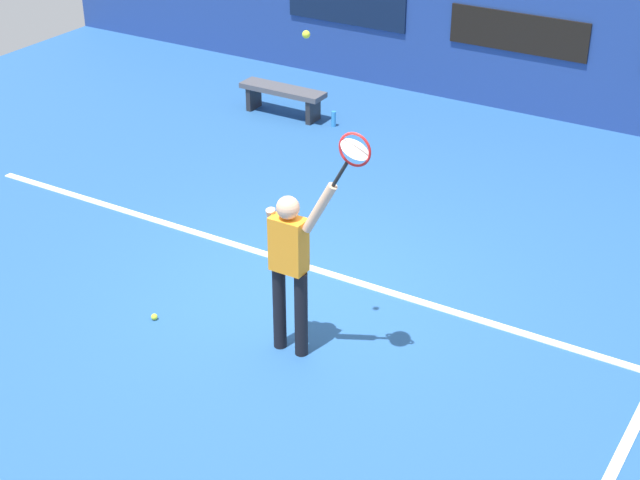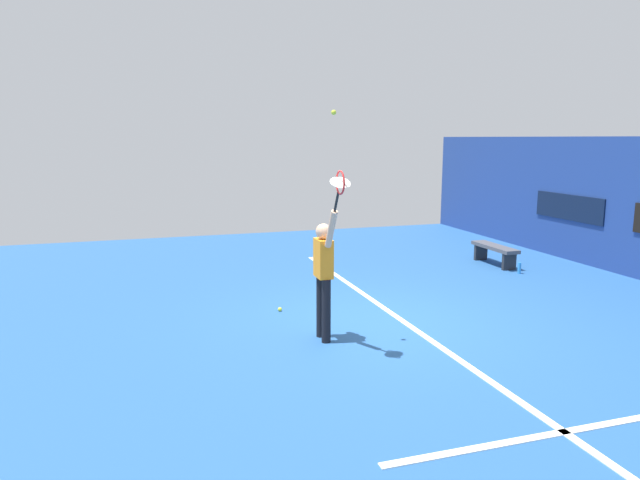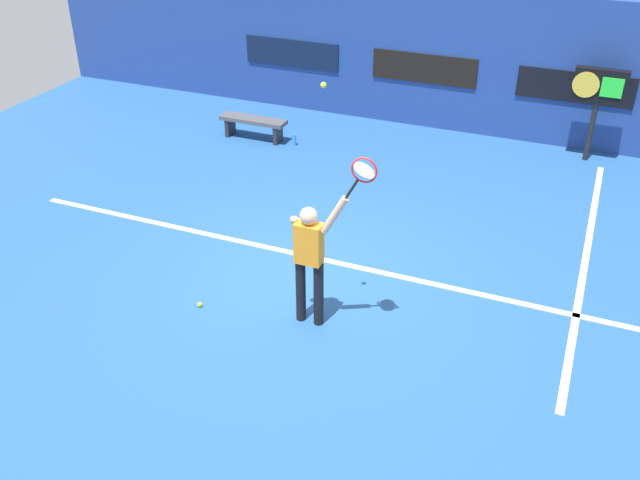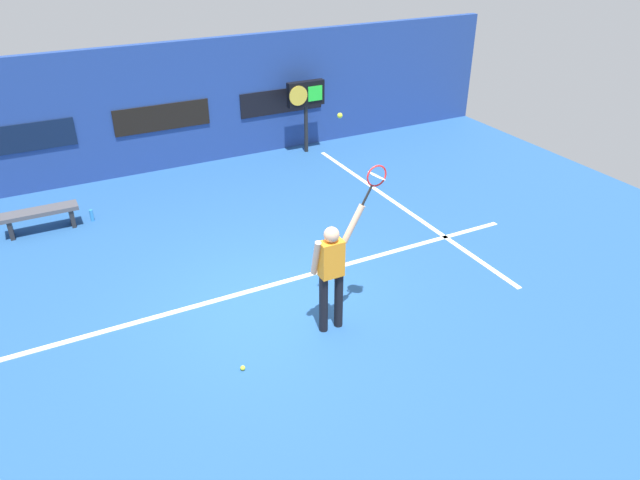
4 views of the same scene
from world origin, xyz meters
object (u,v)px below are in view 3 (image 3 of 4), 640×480
object	(u,v)px
tennis_player	(310,256)
court_bench	(253,123)
spare_ball	(200,304)
scoreboard_clock	(599,90)
tennis_ball	(323,85)
tennis_racket	(363,172)
water_bottle	(294,140)

from	to	relation	value
tennis_player	court_bench	distance (m)	6.34
court_bench	spare_ball	bearing A→B (deg)	-70.22
scoreboard_clock	court_bench	size ratio (longest dim) A/B	1.28
tennis_ball	tennis_racket	bearing A→B (deg)	-10.12
tennis_player	scoreboard_clock	world-z (taller)	tennis_player
scoreboard_clock	spare_ball	size ratio (longest dim) A/B	26.42
scoreboard_clock	court_bench	bearing A→B (deg)	-166.73
scoreboard_clock	tennis_player	bearing A→B (deg)	-113.38
tennis_ball	spare_ball	size ratio (longest dim) A/B	1.00
tennis_player	tennis_racket	xyz separation A→B (m)	(0.66, -0.00, 1.27)
tennis_player	scoreboard_clock	xyz separation A→B (m)	(2.92, 6.76, 0.40)
tennis_racket	tennis_ball	size ratio (longest dim) A/B	9.01
tennis_player	scoreboard_clock	size ratio (longest dim) A/B	1.08
water_bottle	court_bench	bearing A→B (deg)	180.00
tennis_player	scoreboard_clock	bearing A→B (deg)	66.62
tennis_racket	spare_ball	xyz separation A→B (m)	(-2.17, -0.28, -2.25)
tennis_player	court_bench	xyz separation A→B (m)	(-3.50, 5.25, -0.67)
scoreboard_clock	tennis_ball	bearing A→B (deg)	-112.62
tennis_racket	water_bottle	world-z (taller)	tennis_racket
scoreboard_clock	spare_ball	distance (m)	8.44
court_bench	spare_ball	size ratio (longest dim) A/B	20.59
tennis_player	spare_ball	size ratio (longest dim) A/B	28.56
court_bench	water_bottle	size ratio (longest dim) A/B	5.83
tennis_ball	court_bench	world-z (taller)	tennis_ball
tennis_ball	scoreboard_clock	size ratio (longest dim) A/B	0.04
scoreboard_clock	spare_ball	bearing A→B (deg)	-122.18
tennis_racket	tennis_ball	bearing A→B (deg)	169.88
tennis_player	tennis_ball	xyz separation A→B (m)	(0.14, 0.09, 2.19)
tennis_ball	spare_ball	xyz separation A→B (m)	(-1.65, -0.37, -3.17)
tennis_racket	spare_ball	bearing A→B (deg)	-172.64
tennis_player	scoreboard_clock	distance (m)	7.38
tennis_racket	water_bottle	size ratio (longest dim) A/B	2.55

